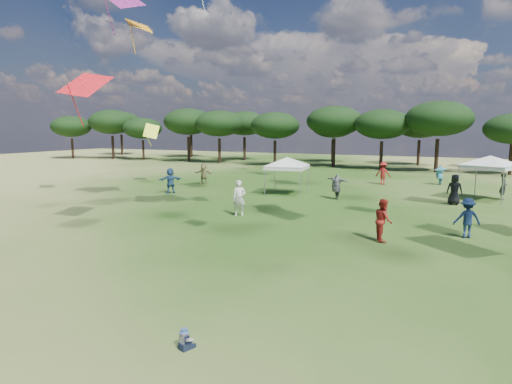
# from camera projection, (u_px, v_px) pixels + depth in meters

# --- Properties ---
(tree_line) EXTENTS (108.78, 17.63, 7.77)m
(tree_line) POSITION_uv_depth(u_px,v_px,m) (431.00, 122.00, 48.41)
(tree_line) COLOR black
(tree_line) RESTS_ON ground
(tent_left) EXTENTS (5.47, 5.47, 2.95)m
(tent_left) POSITION_uv_depth(u_px,v_px,m) (287.00, 159.00, 30.29)
(tent_left) COLOR gray
(tent_left) RESTS_ON ground
(tent_right) EXTENTS (5.28, 5.28, 3.23)m
(tent_right) POSITION_uv_depth(u_px,v_px,m) (490.00, 158.00, 27.72)
(tent_right) COLOR gray
(tent_right) RESTS_ON ground
(toddler) EXTENTS (0.35, 0.38, 0.47)m
(toddler) POSITION_uv_depth(u_px,v_px,m) (185.00, 340.00, 9.13)
(toddler) COLOR black
(toddler) RESTS_ON ground
(festival_crowd) EXTENTS (28.60, 22.17, 1.93)m
(festival_crowd) POSITION_uv_depth(u_px,v_px,m) (365.00, 186.00, 28.34)
(festival_crowd) COLOR #90824E
(festival_crowd) RESTS_ON ground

